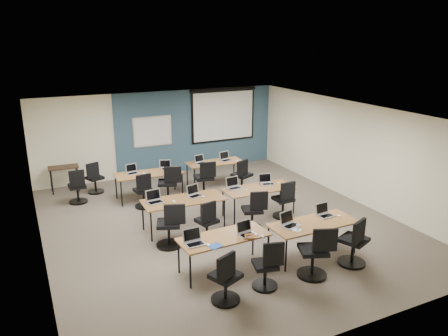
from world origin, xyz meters
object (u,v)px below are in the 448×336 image
training_table_front_left (224,238)px  laptop_8 (132,171)px  task_chair_9 (169,187)px  laptop_11 (226,158)px  whiteboard (152,132)px  task_chair_10 (205,181)px  laptop_5 (194,193)px  laptop_9 (166,167)px  laptop_6 (234,186)px  spare_chair_b (78,189)px  task_chair_0 (226,282)px  projector_screen (223,112)px  laptop_2 (289,222)px  laptop_1 (246,231)px  task_chair_3 (354,246)px  training_table_mid_right (259,189)px  task_chair_5 (207,224)px  spare_chair_a (95,180)px  task_chair_4 (170,229)px  task_chair_1 (267,269)px  laptop_10 (200,161)px  laptop_3 (324,213)px  laptop_4 (155,199)px  task_chair_2 (315,256)px  training_table_mid_left (184,201)px  task_chair_8 (144,193)px  task_chair_6 (254,214)px  laptop_0 (194,240)px  training_table_back_right (215,163)px  utility_table (64,170)px  task_chair_11 (242,179)px  training_table_front_right (313,225)px  task_chair_7 (284,202)px  training_table_back_left (149,174)px

training_table_front_left → laptop_8: (-0.57, 4.66, 0.11)m
task_chair_9 → laptop_11: task_chair_9 is taller
whiteboard → task_chair_10: (0.72, -2.50, -1.02)m
laptop_5 → laptop_9: (0.10, 2.38, -0.00)m
laptop_6 → spare_chair_b: bearing=137.1°
task_chair_0 → spare_chair_b: (-1.59, 5.90, -0.01)m
projector_screen → laptop_2: (-1.68, -6.55, -1.09)m
laptop_1 → laptop_6: (0.99, 2.45, 0.00)m
task_chair_0 → task_chair_3: bearing=-21.6°
training_table_mid_right → laptop_2: 2.29m
task_chair_3 → task_chair_10: (-1.09, 4.89, 0.00)m
task_chair_3 → task_chair_5: bearing=111.5°
projector_screen → spare_chair_a: (-4.55, -0.90, -1.50)m
task_chair_4 → task_chair_9: (0.84, 2.53, 0.01)m
task_chair_1 → laptop_10: laptop_10 is taller
laptop_3 → laptop_4: size_ratio=0.94×
laptop_5 → task_chair_10: task_chair_10 is taller
task_chair_2 → laptop_5: bearing=130.6°
task_chair_4 → spare_chair_a: (-0.86, 4.14, -0.04)m
whiteboard → training_table_mid_left: bearing=-97.8°
task_chair_5 → task_chair_9: task_chair_9 is taller
task_chair_8 → task_chair_5: bearing=-81.6°
laptop_11 → spare_chair_a: laptop_11 is taller
task_chair_8 → task_chair_6: bearing=-59.7°
projector_screen → task_chair_10: size_ratio=2.32×
projector_screen → training_table_mid_left: 5.41m
training_table_mid_right → task_chair_9: (-1.75, 1.83, -0.25)m
laptop_9 → task_chair_9: (-0.17, -0.73, -0.35)m
laptop_0 → laptop_1: size_ratio=1.07×
training_table_back_right → task_chair_0: (-2.40, -5.66, -0.27)m
projector_screen → task_chair_8: (-3.59, -2.60, -1.49)m
utility_table → task_chair_9: bearing=-38.1°
training_table_mid_left → training_table_mid_right: bearing=-0.0°
training_table_mid_right → task_chair_11: size_ratio=1.79×
laptop_1 → task_chair_0: bearing=-140.9°
training_table_front_right → task_chair_8: (-2.42, 4.06, -0.29)m
training_table_mid_right → task_chair_1: 3.38m
projector_screen → task_chair_1: (-2.66, -7.33, -1.49)m
spare_chair_b → laptop_11: bearing=-4.6°
training_table_back_right → task_chair_7: size_ratio=1.74×
task_chair_9 → laptop_5: bearing=-66.6°
laptop_6 → task_chair_8: laptop_6 is taller
laptop_3 → laptop_11: bearing=85.6°
task_chair_1 → laptop_6: bearing=88.1°
task_chair_1 → task_chair_5: (-0.20, 2.23, 0.00)m
task_chair_8 → laptop_11: (2.83, 0.88, 0.39)m
task_chair_8 → laptop_11: laptop_11 is taller
training_table_back_left → laptop_8: bearing=160.4°
training_table_front_left → laptop_1: laptop_1 is taller
laptop_4 → task_chair_6: bearing=-30.7°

